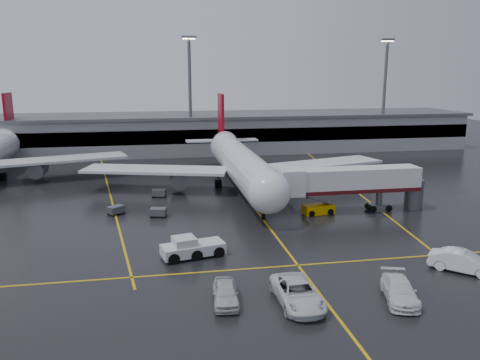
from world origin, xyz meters
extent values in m
plane|color=black|center=(0.00, 0.00, 0.00)|extent=(220.00, 220.00, 0.00)
cube|color=gold|center=(0.00, 0.00, 0.01)|extent=(0.25, 90.00, 0.02)
cube|color=gold|center=(0.00, -22.00, 0.01)|extent=(60.00, 0.25, 0.02)
cube|color=gold|center=(-20.00, 10.00, 0.01)|extent=(9.99, 69.35, 0.02)
cube|color=gold|center=(18.00, 10.00, 0.01)|extent=(7.57, 69.64, 0.02)
cube|color=gray|center=(0.00, 48.00, 4.00)|extent=(120.00, 18.00, 8.00)
cube|color=black|center=(0.00, 39.20, 4.50)|extent=(120.00, 0.40, 3.00)
cube|color=#595B60|center=(0.00, 48.00, 8.30)|extent=(122.00, 19.00, 0.60)
cylinder|color=#595B60|center=(-5.00, 42.00, 12.50)|extent=(0.70, 0.70, 25.00)
cube|color=#595B60|center=(-5.00, 42.00, 25.20)|extent=(3.00, 1.20, 0.50)
cube|color=#FFE5B2|center=(-5.00, 42.00, 24.90)|extent=(2.60, 0.90, 0.20)
cylinder|color=#595B60|center=(40.00, 42.00, 12.50)|extent=(0.70, 0.70, 25.00)
cube|color=#595B60|center=(40.00, 42.00, 25.20)|extent=(3.00, 1.20, 0.50)
cube|color=#FFE5B2|center=(40.00, 42.00, 24.90)|extent=(2.60, 0.90, 0.20)
cylinder|color=silver|center=(0.00, 8.00, 4.20)|extent=(5.20, 36.00, 5.20)
sphere|color=silver|center=(0.00, -10.00, 4.20)|extent=(5.20, 5.20, 5.20)
cone|color=silver|center=(0.00, 29.00, 4.80)|extent=(4.94, 8.00, 4.94)
cube|color=#970414|center=(0.00, 30.00, 9.70)|extent=(0.50, 5.50, 8.50)
cube|color=silver|center=(0.00, 29.00, 5.00)|extent=(14.00, 3.00, 0.25)
cube|color=silver|center=(-13.00, 10.00, 3.40)|extent=(22.80, 11.83, 0.40)
cube|color=silver|center=(13.00, 10.00, 3.40)|extent=(22.80, 11.83, 0.40)
cylinder|color=#595B60|center=(-9.50, 9.00, 2.00)|extent=(2.60, 4.50, 2.60)
cylinder|color=#595B60|center=(9.50, 9.00, 2.00)|extent=(2.60, 4.50, 2.60)
cylinder|color=#595B60|center=(0.00, -7.00, 1.00)|extent=(0.56, 0.56, 2.00)
cylinder|color=#595B60|center=(-3.20, 11.00, 1.00)|extent=(0.56, 0.56, 2.00)
cylinder|color=#595B60|center=(3.20, 11.00, 1.00)|extent=(0.56, 0.56, 2.00)
cylinder|color=black|center=(0.00, -7.00, 0.45)|extent=(0.40, 1.10, 1.10)
cylinder|color=black|center=(-3.20, 11.00, 0.55)|extent=(1.00, 1.40, 1.40)
cylinder|color=black|center=(3.20, 11.00, 0.55)|extent=(1.00, 1.40, 1.40)
cone|color=silver|center=(-42.00, 41.00, 4.80)|extent=(4.94, 8.00, 4.94)
cube|color=#970414|center=(-42.00, 42.00, 9.70)|extent=(0.50, 5.50, 8.50)
cube|color=silver|center=(-42.00, 41.00, 5.00)|extent=(14.00, 3.00, 0.25)
cube|color=silver|center=(-29.00, 22.00, 3.40)|extent=(22.80, 11.83, 0.40)
cylinder|color=#595B60|center=(-32.50, 21.00, 2.00)|extent=(2.60, 4.50, 2.60)
cylinder|color=#595B60|center=(-38.80, 23.00, 1.00)|extent=(0.56, 0.56, 2.00)
cylinder|color=black|center=(-38.80, 23.00, 0.55)|extent=(1.00, 1.40, 1.40)
cube|color=silver|center=(12.00, -6.00, 4.40)|extent=(18.00, 3.20, 3.00)
cube|color=#450C0F|center=(12.00, -6.00, 3.10)|extent=(18.00, 3.30, 0.50)
cube|color=silver|center=(3.80, -6.00, 4.40)|extent=(3.00, 3.40, 3.30)
cylinder|color=#595B60|center=(16.00, -6.00, 1.50)|extent=(0.80, 0.80, 3.00)
cube|color=#595B60|center=(16.00, -6.00, 0.45)|extent=(2.60, 1.60, 0.90)
cylinder|color=#595B60|center=(21.00, -6.00, 2.00)|extent=(2.40, 2.40, 4.00)
cylinder|color=black|center=(14.90, -6.00, 0.45)|extent=(0.90, 1.80, 0.90)
cylinder|color=black|center=(17.10, -6.00, 0.45)|extent=(0.90, 1.80, 0.90)
cube|color=silver|center=(-9.64, -17.96, 0.80)|extent=(6.60, 3.81, 1.06)
cube|color=silver|center=(-10.51, -18.16, 1.68)|extent=(2.55, 2.55, 0.89)
cube|color=black|center=(-10.51, -18.16, 1.68)|extent=(2.29, 2.29, 0.80)
cylinder|color=black|center=(-11.89, -18.48, 0.49)|extent=(1.72, 2.85, 1.15)
cylinder|color=black|center=(-9.64, -17.96, 0.49)|extent=(1.72, 2.85, 1.15)
cylinder|color=black|center=(-7.40, -17.44, 0.49)|extent=(1.72, 2.85, 1.15)
cube|color=#DE9F00|center=(7.65, -5.93, 0.61)|extent=(4.20, 2.20, 1.23)
cube|color=#595B60|center=(7.65, -5.93, 1.78)|extent=(3.97, 1.52, 1.40)
cylinder|color=black|center=(6.32, -6.11, 0.33)|extent=(1.03, 1.98, 0.78)
cylinder|color=black|center=(8.98, -5.75, 0.33)|extent=(1.03, 1.98, 0.78)
imported|color=white|center=(-2.36, -29.51, 0.94)|extent=(3.22, 6.83, 1.89)
imported|color=white|center=(5.93, -30.30, 0.84)|extent=(3.87, 6.24, 1.69)
imported|color=white|center=(14.50, -26.12, 0.98)|extent=(5.77, 5.58, 1.96)
imported|color=silver|center=(-7.93, -28.28, 0.83)|extent=(2.40, 5.06, 1.67)
cube|color=#595B60|center=(-12.87, -3.61, 0.65)|extent=(2.26, 1.75, 0.90)
cylinder|color=black|center=(-13.77, -3.90, 0.18)|extent=(0.40, 0.20, 0.40)
cylinder|color=black|center=(-12.22, -4.30, 0.18)|extent=(0.40, 0.20, 0.40)
cylinder|color=black|center=(-13.52, -2.93, 0.18)|extent=(0.40, 0.20, 0.40)
cylinder|color=black|center=(-11.97, -3.33, 0.18)|extent=(0.40, 0.20, 0.40)
cube|color=#595B60|center=(-18.25, -1.55, 0.65)|extent=(2.37, 2.28, 0.90)
cylinder|color=black|center=(-18.54, -2.45, 0.18)|extent=(0.40, 0.20, 0.40)
cylinder|color=black|center=(-17.32, -1.43, 0.18)|extent=(0.40, 0.20, 0.40)
cylinder|color=black|center=(-19.19, -1.68, 0.18)|extent=(0.40, 0.20, 0.40)
cylinder|color=black|center=(-17.96, -0.66, 0.18)|extent=(0.40, 0.20, 0.40)
cube|color=#595B60|center=(-12.62, 6.45, 0.65)|extent=(2.20, 1.64, 0.90)
cylinder|color=black|center=(-13.50, 6.10, 0.18)|extent=(0.40, 0.20, 0.40)
cylinder|color=black|center=(-11.93, 5.81, 0.18)|extent=(0.40, 0.20, 0.40)
cylinder|color=black|center=(-13.32, 7.08, 0.18)|extent=(0.40, 0.20, 0.40)
cylinder|color=black|center=(-11.74, 6.79, 0.18)|extent=(0.40, 0.20, 0.40)
camera|label=1|loc=(-13.06, -63.14, 17.97)|focal=35.91mm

